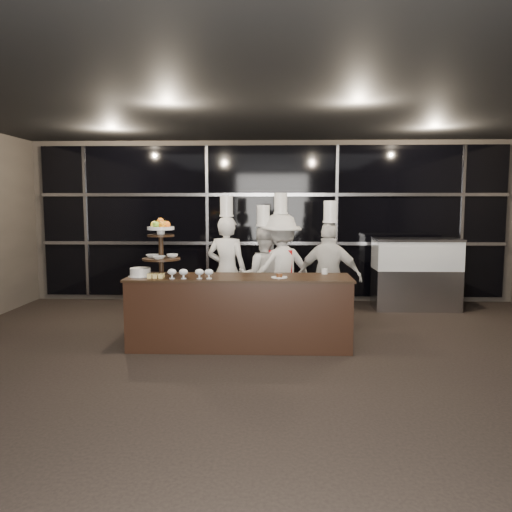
{
  "coord_description": "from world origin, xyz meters",
  "views": [
    {
      "loc": [
        0.03,
        -4.37,
        1.86
      ],
      "look_at": [
        -0.2,
        2.2,
        1.15
      ],
      "focal_mm": 35.0,
      "sensor_mm": 36.0,
      "label": 1
    }
  ],
  "objects_px": {
    "buffet_counter": "(240,311)",
    "display_case": "(416,270)",
    "chef_c": "(280,270)",
    "display_stand": "(161,243)",
    "chef_b": "(263,276)",
    "chef_a": "(227,269)",
    "layer_cake": "(140,272)",
    "chef_d": "(329,276)"
  },
  "relations": [
    {
      "from": "buffet_counter",
      "to": "display_case",
      "type": "height_order",
      "value": "display_case"
    },
    {
      "from": "buffet_counter",
      "to": "chef_c",
      "type": "relative_size",
      "value": 1.42
    },
    {
      "from": "display_stand",
      "to": "chef_c",
      "type": "distance_m",
      "value": 1.94
    },
    {
      "from": "chef_b",
      "to": "chef_a",
      "type": "bearing_deg",
      "value": 173.3
    },
    {
      "from": "display_case",
      "to": "chef_c",
      "type": "bearing_deg",
      "value": -150.88
    },
    {
      "from": "chef_c",
      "to": "chef_a",
      "type": "bearing_deg",
      "value": 176.64
    },
    {
      "from": "chef_a",
      "to": "display_case",
      "type": "bearing_deg",
      "value": 21.89
    },
    {
      "from": "chef_b",
      "to": "chef_c",
      "type": "distance_m",
      "value": 0.27
    },
    {
      "from": "layer_cake",
      "to": "buffet_counter",
      "type": "bearing_deg",
      "value": 2.27
    },
    {
      "from": "display_stand",
      "to": "chef_b",
      "type": "distance_m",
      "value": 1.76
    },
    {
      "from": "buffet_counter",
      "to": "chef_d",
      "type": "bearing_deg",
      "value": 32.67
    },
    {
      "from": "buffet_counter",
      "to": "chef_b",
      "type": "bearing_deg",
      "value": 75.23
    },
    {
      "from": "display_case",
      "to": "chef_d",
      "type": "height_order",
      "value": "chef_d"
    },
    {
      "from": "buffet_counter",
      "to": "display_stand",
      "type": "relative_size",
      "value": 3.81
    },
    {
      "from": "buffet_counter",
      "to": "display_stand",
      "type": "distance_m",
      "value": 1.33
    },
    {
      "from": "display_stand",
      "to": "chef_c",
      "type": "height_order",
      "value": "chef_c"
    },
    {
      "from": "layer_cake",
      "to": "chef_a",
      "type": "height_order",
      "value": "chef_a"
    },
    {
      "from": "display_case",
      "to": "chef_c",
      "type": "height_order",
      "value": "chef_c"
    },
    {
      "from": "display_stand",
      "to": "layer_cake",
      "type": "height_order",
      "value": "display_stand"
    },
    {
      "from": "display_case",
      "to": "chef_a",
      "type": "height_order",
      "value": "chef_a"
    },
    {
      "from": "chef_c",
      "to": "buffet_counter",
      "type": "bearing_deg",
      "value": -116.37
    },
    {
      "from": "display_case",
      "to": "chef_b",
      "type": "distance_m",
      "value": 2.96
    },
    {
      "from": "layer_cake",
      "to": "chef_b",
      "type": "xyz_separation_m",
      "value": [
        1.54,
        1.11,
        -0.2
      ]
    },
    {
      "from": "buffet_counter",
      "to": "chef_c",
      "type": "bearing_deg",
      "value": 63.63
    },
    {
      "from": "layer_cake",
      "to": "display_case",
      "type": "xyz_separation_m",
      "value": [
        4.17,
        2.45,
        -0.29
      ]
    },
    {
      "from": "display_case",
      "to": "chef_b",
      "type": "relative_size",
      "value": 0.8
    },
    {
      "from": "display_case",
      "to": "chef_a",
      "type": "distance_m",
      "value": 3.43
    },
    {
      "from": "buffet_counter",
      "to": "chef_b",
      "type": "distance_m",
      "value": 1.14
    },
    {
      "from": "chef_c",
      "to": "layer_cake",
      "type": "bearing_deg",
      "value": -147.81
    },
    {
      "from": "buffet_counter",
      "to": "chef_d",
      "type": "distance_m",
      "value": 1.5
    },
    {
      "from": "chef_d",
      "to": "display_case",
      "type": "bearing_deg",
      "value": 43.83
    },
    {
      "from": "display_stand",
      "to": "chef_d",
      "type": "relative_size",
      "value": 0.4
    },
    {
      "from": "layer_cake",
      "to": "chef_c",
      "type": "distance_m",
      "value": 2.13
    },
    {
      "from": "buffet_counter",
      "to": "chef_a",
      "type": "height_order",
      "value": "chef_a"
    },
    {
      "from": "display_stand",
      "to": "display_case",
      "type": "height_order",
      "value": "display_stand"
    },
    {
      "from": "layer_cake",
      "to": "chef_c",
      "type": "bearing_deg",
      "value": 32.19
    },
    {
      "from": "chef_a",
      "to": "chef_d",
      "type": "height_order",
      "value": "chef_a"
    },
    {
      "from": "chef_c",
      "to": "chef_d",
      "type": "height_order",
      "value": "chef_c"
    },
    {
      "from": "buffet_counter",
      "to": "chef_c",
      "type": "xyz_separation_m",
      "value": [
        0.54,
        1.08,
        0.39
      ]
    },
    {
      "from": "display_case",
      "to": "chef_d",
      "type": "bearing_deg",
      "value": -136.17
    },
    {
      "from": "display_stand",
      "to": "chef_d",
      "type": "bearing_deg",
      "value": 19.47
    },
    {
      "from": "chef_c",
      "to": "chef_d",
      "type": "distance_m",
      "value": 0.75
    }
  ]
}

